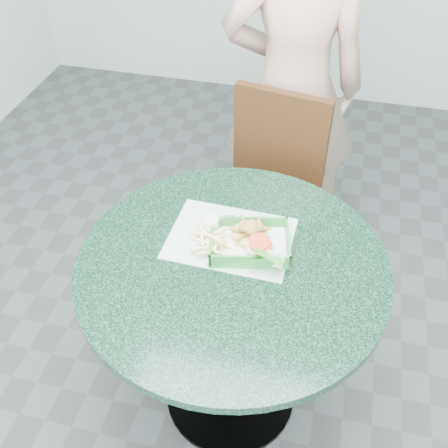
% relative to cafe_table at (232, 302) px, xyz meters
% --- Properties ---
extents(floor, '(4.00, 5.00, 0.02)m').
position_rel_cafe_table_xyz_m(floor, '(0.00, 0.00, -0.58)').
color(floor, '#303335').
rests_on(floor, ground).
extents(cafe_table, '(0.95, 0.95, 0.75)m').
position_rel_cafe_table_xyz_m(cafe_table, '(0.00, 0.00, 0.00)').
color(cafe_table, black).
rests_on(cafe_table, floor).
extents(dining_chair, '(0.40, 0.40, 0.93)m').
position_rel_cafe_table_xyz_m(dining_chair, '(0.02, 0.67, -0.05)').
color(dining_chair, '#35210F').
rests_on(dining_chair, floor).
extents(diner_person, '(0.74, 0.55, 1.86)m').
position_rel_cafe_table_xyz_m(diner_person, '(0.04, 0.97, 0.35)').
color(diner_person, tan).
rests_on(diner_person, floor).
extents(placemat, '(0.39, 0.30, 0.00)m').
position_rel_cafe_table_xyz_m(placemat, '(-0.03, 0.10, 0.17)').
color(placemat, silver).
rests_on(placemat, cafe_table).
extents(food_basket, '(0.24, 0.18, 0.05)m').
position_rel_cafe_table_xyz_m(food_basket, '(0.04, 0.07, 0.19)').
color(food_basket, '#2C8B36').
rests_on(food_basket, placemat).
extents(crab_sandwich, '(0.11, 0.11, 0.07)m').
position_rel_cafe_table_xyz_m(crab_sandwich, '(0.04, 0.10, 0.22)').
color(crab_sandwich, '#E5BA4F').
rests_on(crab_sandwich, food_basket).
extents(fries_pile, '(0.13, 0.14, 0.04)m').
position_rel_cafe_table_xyz_m(fries_pile, '(-0.08, 0.07, 0.21)').
color(fries_pile, '#FFDE86').
rests_on(fries_pile, food_basket).
extents(sauce_ramekin, '(0.05, 0.05, 0.03)m').
position_rel_cafe_table_xyz_m(sauce_ramekin, '(-0.08, 0.13, 0.22)').
color(sauce_ramekin, white).
rests_on(sauce_ramekin, food_basket).
extents(garnish_cup, '(0.12, 0.12, 0.05)m').
position_rel_cafe_table_xyz_m(garnish_cup, '(0.08, 0.02, 0.21)').
color(garnish_cup, silver).
rests_on(garnish_cup, food_basket).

